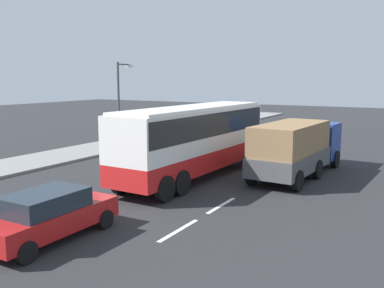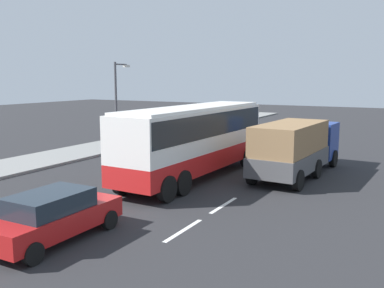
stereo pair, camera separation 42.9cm
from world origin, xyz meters
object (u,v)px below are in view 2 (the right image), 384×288
(car_red_compact, at_px, (53,215))
(pedestrian_near_curb, at_px, (117,132))
(coach_bus, at_px, (194,134))
(street_lamp, at_px, (118,99))
(car_blue_saloon, at_px, (270,136))
(cargo_truck, at_px, (296,146))

(car_red_compact, bearing_deg, pedestrian_near_curb, 32.44)
(coach_bus, xyz_separation_m, street_lamp, (4.84, 8.58, 1.36))
(car_red_compact, bearing_deg, car_blue_saloon, 0.31)
(coach_bus, bearing_deg, car_blue_saloon, 1.66)
(car_red_compact, xyz_separation_m, pedestrian_near_curb, (15.67, 9.95, 0.25))
(car_red_compact, relative_size, street_lamp, 0.76)
(coach_bus, distance_m, cargo_truck, 5.34)
(pedestrian_near_curb, distance_m, street_lamp, 3.10)
(cargo_truck, bearing_deg, coach_bus, 129.24)
(cargo_truck, relative_size, pedestrian_near_curb, 5.05)
(coach_bus, relative_size, street_lamp, 1.84)
(car_blue_saloon, height_order, pedestrian_near_curb, pedestrian_near_curb)
(street_lamp, bearing_deg, pedestrian_near_curb, 41.71)
(coach_bus, height_order, car_red_compact, coach_bus)
(coach_bus, distance_m, pedestrian_near_curb, 11.64)
(pedestrian_near_curb, bearing_deg, car_red_compact, -161.89)
(car_blue_saloon, distance_m, pedestrian_near_curb, 11.31)
(pedestrian_near_curb, bearing_deg, cargo_truck, -116.72)
(coach_bus, relative_size, cargo_truck, 1.35)
(coach_bus, xyz_separation_m, pedestrian_near_curb, (6.19, 9.78, -1.16))
(car_blue_saloon, height_order, street_lamp, street_lamp)
(coach_bus, relative_size, pedestrian_near_curb, 6.79)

